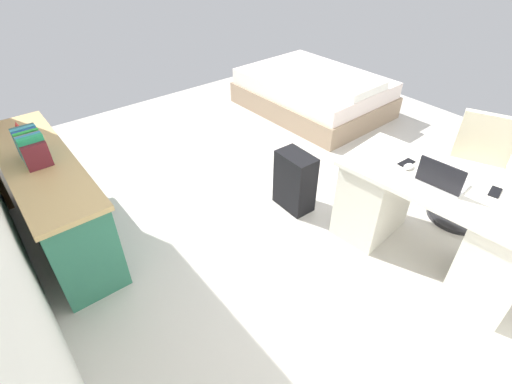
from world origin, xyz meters
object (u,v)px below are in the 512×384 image
(cell_phone_near_laptop, at_px, (495,192))
(desk, at_px, (432,220))
(suitcase_black, at_px, (295,181))
(office_chair, at_px, (472,176))
(bed, at_px, (314,93))
(cell_phone_by_mouse, at_px, (406,163))
(figurine_small, at_px, (18,128))
(laptop, at_px, (442,179))
(credenza, at_px, (53,199))
(computer_mouse, at_px, (409,167))

(cell_phone_near_laptop, bearing_deg, desk, 17.69)
(cell_phone_near_laptop, bearing_deg, suitcase_black, 7.66)
(office_chair, xyz_separation_m, bed, (2.44, -0.56, -0.18))
(bed, distance_m, suitcase_black, 2.18)
(bed, xyz_separation_m, cell_phone_by_mouse, (-2.21, 1.32, 0.50))
(suitcase_black, height_order, cell_phone_near_laptop, cell_phone_near_laptop)
(desk, bearing_deg, suitcase_black, 17.36)
(bed, xyz_separation_m, figurine_small, (0.07, 3.50, 0.57))
(desk, xyz_separation_m, cell_phone_by_mouse, (0.32, -0.00, 0.36))
(office_chair, xyz_separation_m, laptop, (-0.08, 0.82, 0.37))
(suitcase_black, xyz_separation_m, cell_phone_by_mouse, (-0.81, -0.36, 0.46))
(credenza, distance_m, figurine_small, 0.68)
(office_chair, bearing_deg, cell_phone_by_mouse, 72.83)
(bed, relative_size, suitcase_black, 3.46)
(desk, xyz_separation_m, suitcase_black, (1.13, 0.35, -0.11))
(figurine_small, bearing_deg, office_chair, -130.62)
(bed, bearing_deg, suitcase_black, 129.90)
(cell_phone_near_laptop, distance_m, cell_phone_by_mouse, 0.61)
(office_chair, bearing_deg, desk, 96.44)
(desk, height_order, bed, desk)
(bed, bearing_deg, cell_phone_by_mouse, 149.16)
(laptop, height_order, cell_phone_near_laptop, laptop)
(laptop, bearing_deg, desk, -100.32)
(figurine_small, bearing_deg, bed, -91.22)
(credenza, xyz_separation_m, computer_mouse, (-1.81, -2.13, 0.37))
(desk, distance_m, credenza, 3.01)
(desk, xyz_separation_m, office_chair, (0.09, -0.76, 0.03))
(desk, distance_m, figurine_small, 3.42)
(bed, bearing_deg, office_chair, 167.10)
(laptop, distance_m, cell_phone_by_mouse, 0.32)
(bed, height_order, cell_phone_by_mouse, cell_phone_by_mouse)
(bed, relative_size, computer_mouse, 19.40)
(office_chair, height_order, cell_phone_by_mouse, office_chair)
(desk, relative_size, cell_phone_near_laptop, 11.02)
(credenza, xyz_separation_m, suitcase_black, (-0.95, -1.82, -0.10))
(computer_mouse, bearing_deg, cell_phone_near_laptop, -165.49)
(desk, bearing_deg, credenza, 46.22)
(cell_phone_near_laptop, bearing_deg, cell_phone_by_mouse, 2.16)
(suitcase_black, height_order, computer_mouse, computer_mouse)
(office_chair, distance_m, cell_phone_by_mouse, 0.86)
(desk, distance_m, computer_mouse, 0.46)
(suitcase_black, xyz_separation_m, cell_phone_near_laptop, (-1.40, -0.51, 0.46))
(desk, bearing_deg, figurine_small, 39.85)
(credenza, distance_m, laptop, 2.99)
(cell_phone_by_mouse, bearing_deg, computer_mouse, 136.62)
(cell_phone_near_laptop, bearing_deg, credenza, 32.40)
(suitcase_black, xyz_separation_m, computer_mouse, (-0.86, -0.31, 0.47))
(desk, bearing_deg, laptop, 79.68)
(credenza, distance_m, cell_phone_by_mouse, 2.82)
(office_chair, height_order, computer_mouse, office_chair)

